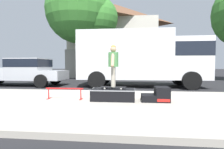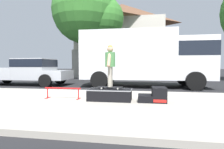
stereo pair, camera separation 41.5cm
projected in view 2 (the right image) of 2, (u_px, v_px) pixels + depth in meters
The scene contains 11 objects.
ground_plane at pixel (77, 91), 8.55m from camera, with size 140.00×140.00×0.00m, color black.
sidewalk_slab at pixel (43, 102), 5.59m from camera, with size 50.00×5.00×0.12m, color #A8A093.
skate_box at pixel (110, 94), 5.54m from camera, with size 1.32×0.69×0.34m.
kicker_ramp at pixel (155, 96), 5.33m from camera, with size 0.80×0.62×0.43m.
grind_rail at pixel (63, 91), 5.83m from camera, with size 1.21×0.28×0.36m.
skateboard at pixel (110, 87), 5.56m from camera, with size 0.79×0.23×0.07m.
skater_kid at pixel (110, 62), 5.52m from camera, with size 0.31×0.65×1.27m.
box_truck at pixel (146, 56), 10.12m from camera, with size 6.91×2.63×3.05m.
pickup_truck_silver at pixel (27, 70), 11.14m from camera, with size 5.70×2.09×1.61m.
street_tree_neighbour at pixel (89, 13), 15.79m from camera, with size 6.20×5.63×8.76m.
house_behind at pixel (122, 40), 21.29m from camera, with size 9.54×8.22×8.40m.
Camera 2 is at (3.02, -8.12, 1.16)m, focal length 29.20 mm.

